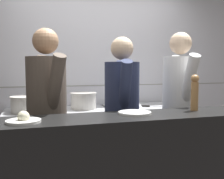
% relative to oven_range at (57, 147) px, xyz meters
% --- Properties ---
extents(wall_back_tiled, '(8.00, 0.06, 2.60)m').
position_rel_oven_range_xyz_m(wall_back_tiled, '(0.61, 0.40, 0.85)').
color(wall_back_tiled, silver).
rests_on(wall_back_tiled, ground_plane).
extents(oven_range, '(1.19, 0.71, 0.89)m').
position_rel_oven_range_xyz_m(oven_range, '(0.00, 0.00, 0.00)').
color(oven_range, '#38383D').
rests_on(oven_range, ground_plane).
extents(prep_counter, '(0.95, 0.65, 0.89)m').
position_rel_oven_range_xyz_m(prep_counter, '(1.11, -0.00, -0.00)').
color(prep_counter, '#B7BABF').
rests_on(prep_counter, ground_plane).
extents(stock_pot, '(0.34, 0.34, 0.18)m').
position_rel_oven_range_xyz_m(stock_pot, '(-0.34, -0.05, 0.54)').
color(stock_pot, beige).
rests_on(stock_pot, oven_range).
extents(sauce_pot, '(0.32, 0.32, 0.20)m').
position_rel_oven_range_xyz_m(sauce_pot, '(0.32, 0.01, 0.55)').
color(sauce_pot, beige).
rests_on(sauce_pot, oven_range).
extents(mixing_bowl_steel, '(0.22, 0.22, 0.10)m').
position_rel_oven_range_xyz_m(mixing_bowl_steel, '(0.98, -0.01, 0.50)').
color(mixing_bowl_steel, '#B7BABF').
rests_on(mixing_bowl_steel, prep_counter).
extents(chefs_knife, '(0.34, 0.14, 0.02)m').
position_rel_oven_range_xyz_m(chefs_knife, '(1.18, -0.10, 0.45)').
color(chefs_knife, '#B7BABF').
rests_on(chefs_knife, prep_counter).
extents(plated_dish_main, '(0.23, 0.23, 0.08)m').
position_rel_oven_range_xyz_m(plated_dish_main, '(-0.33, -1.31, 0.60)').
color(plated_dish_main, white).
rests_on(plated_dish_main, pass_counter).
extents(plated_dish_appetiser, '(0.26, 0.26, 0.02)m').
position_rel_oven_range_xyz_m(plated_dish_appetiser, '(0.50, -1.22, 0.59)').
color(plated_dish_appetiser, white).
rests_on(plated_dish_appetiser, pass_counter).
extents(pepper_mill, '(0.07, 0.07, 0.30)m').
position_rel_oven_range_xyz_m(pepper_mill, '(1.05, -1.21, 0.74)').
color(pepper_mill, '#AD7A47').
rests_on(pepper_mill, pass_counter).
extents(chef_head_cook, '(0.44, 0.75, 1.74)m').
position_rel_oven_range_xyz_m(chef_head_cook, '(-0.14, -0.70, 0.52)').
color(chef_head_cook, black).
rests_on(chef_head_cook, ground_plane).
extents(chef_sous, '(0.40, 0.74, 1.69)m').
position_rel_oven_range_xyz_m(chef_sous, '(0.58, -0.66, 0.49)').
color(chef_sous, black).
rests_on(chef_sous, ground_plane).
extents(chef_line, '(0.40, 0.77, 1.76)m').
position_rel_oven_range_xyz_m(chef_line, '(1.24, -0.66, 0.53)').
color(chef_line, black).
rests_on(chef_line, ground_plane).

